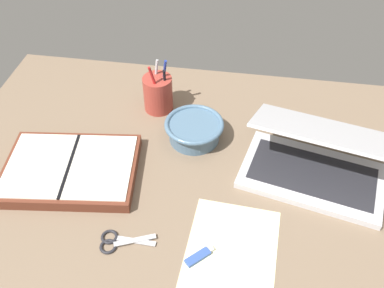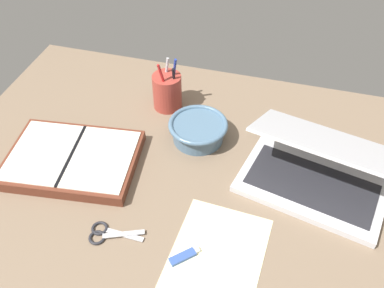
{
  "view_description": "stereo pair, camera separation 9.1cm",
  "coord_description": "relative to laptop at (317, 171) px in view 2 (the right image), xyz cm",
  "views": [
    {
      "loc": [
        8.45,
        -70.94,
        85.85
      ],
      "look_at": [
        -3.61,
        6.6,
        9.0
      ],
      "focal_mm": 40.0,
      "sensor_mm": 36.0,
      "label": 1
    },
    {
      "loc": [
        17.3,
        -69.03,
        85.85
      ],
      "look_at": [
        -3.61,
        6.6,
        9.0
      ],
      "focal_mm": 40.0,
      "sensor_mm": 36.0,
      "label": 2
    }
  ],
  "objects": [
    {
      "name": "desk_top",
      "position": [
        -28.26,
        -7.97,
        -5.62
      ],
      "size": [
        140.0,
        100.0,
        2.0
      ],
      "primitive_type": "cube",
      "color": "#75604C",
      "rests_on": "ground"
    },
    {
      "name": "laptop",
      "position": [
        0.0,
        0.0,
        0.0
      ],
      "size": [
        40.49,
        33.55,
        15.81
      ],
      "rotation": [
        0.0,
        0.0,
        -0.22
      ],
      "color": "silver",
      "rests_on": "desk_top"
    },
    {
      "name": "planner",
      "position": [
        -62.4,
        -10.08,
        -2.96
      ],
      "size": [
        36.59,
        28.34,
        3.5
      ],
      "rotation": [
        0.0,
        0.0,
        0.12
      ],
      "color": "brown",
      "rests_on": "desk_top"
    },
    {
      "name": "paper_sheet_front",
      "position": [
        -19.07,
        -27.61,
        -4.54
      ],
      "size": [
        21.63,
        28.56,
        0.16
      ],
      "primitive_type": "cube",
      "rotation": [
        0.0,
        0.0,
        -0.06
      ],
      "color": "#F4EFB2",
      "rests_on": "desk_top"
    },
    {
      "name": "bowl",
      "position": [
        -32.73,
        8.1,
        -1.26
      ],
      "size": [
        16.58,
        16.58,
        6.01
      ],
      "color": "slate",
      "rests_on": "desk_top"
    },
    {
      "name": "scissors",
      "position": [
        -45.27,
        -28.53,
        -4.28
      ],
      "size": [
        12.85,
        6.7,
        0.8
      ],
      "rotation": [
        0.0,
        0.0,
        0.19
      ],
      "color": "#B7B7BC",
      "rests_on": "desk_top"
    },
    {
      "name": "pen_cup",
      "position": [
        -45.41,
        19.86,
        1.01
      ],
      "size": [
        8.66,
        8.66,
        16.67
      ],
      "color": "#9E382D",
      "rests_on": "desk_top"
    },
    {
      "name": "usb_drive",
      "position": [
        -25.99,
        -29.58,
        -4.12
      ],
      "size": [
        6.29,
        6.16,
        1.0
      ],
      "rotation": [
        0.0,
        0.0,
        -0.8
      ],
      "color": "#33519E",
      "rests_on": "desk_top"
    }
  ]
}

